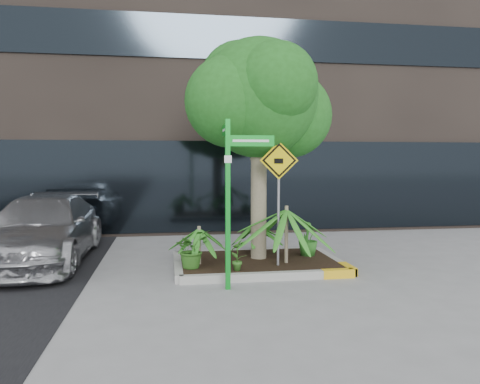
{
  "coord_description": "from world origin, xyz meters",
  "views": [
    {
      "loc": [
        -1.6,
        -8.88,
        2.17
      ],
      "look_at": [
        -0.17,
        0.2,
        1.53
      ],
      "focal_mm": 35.0,
      "sensor_mm": 36.0,
      "label": 1
    }
  ],
  "objects": [
    {
      "name": "building",
      "position": [
        0.5,
        8.5,
        7.5
      ],
      "size": [
        18.0,
        8.0,
        15.0
      ],
      "primitive_type": "cube",
      "color": "#2D2621",
      "rests_on": "ground"
    },
    {
      "name": "parked_car",
      "position": [
        -4.2,
        1.44,
        0.69
      ],
      "size": [
        2.0,
        4.81,
        1.39
      ],
      "primitive_type": "imported",
      "rotation": [
        0.0,
        0.0,
        -0.01
      ],
      "color": "#B2B2B7",
      "rests_on": "ground"
    },
    {
      "name": "shrub_a",
      "position": [
        -1.15,
        -0.21,
        0.5
      ],
      "size": [
        0.9,
        0.9,
        0.71
      ],
      "primitive_type": "imported",
      "rotation": [
        0.0,
        0.0,
        0.68
      ],
      "color": "#285B1A",
      "rests_on": "planter"
    },
    {
      "name": "shrub_d",
      "position": [
        0.41,
        0.98,
        0.49
      ],
      "size": [
        0.52,
        0.52,
        0.67
      ],
      "primitive_type": "imported",
      "rotation": [
        0.0,
        0.0,
        5.62
      ],
      "color": "#1B5E1B",
      "rests_on": "planter"
    },
    {
      "name": "palm_back",
      "position": [
        0.27,
        0.86,
        0.8
      ],
      "size": [
        0.78,
        0.78,
        0.87
      ],
      "color": "gray",
      "rests_on": "ground"
    },
    {
      "name": "street_sign_post",
      "position": [
        -0.54,
        -1.17,
        1.75
      ],
      "size": [
        0.84,
        0.83,
        2.84
      ],
      "rotation": [
        0.0,
        0.0,
        -0.02
      ],
      "color": "#0B831E",
      "rests_on": "ground"
    },
    {
      "name": "palm_front",
      "position": [
        0.71,
        -0.07,
        1.2
      ],
      "size": [
        1.26,
        1.26,
        1.4
      ],
      "color": "gray",
      "rests_on": "ground"
    },
    {
      "name": "shrub_b",
      "position": [
        1.34,
        0.55,
        0.53
      ],
      "size": [
        0.5,
        0.5,
        0.75
      ],
      "primitive_type": "imported",
      "rotation": [
        0.0,
        0.0,
        1.8
      ],
      "color": "#26661E",
      "rests_on": "planter"
    },
    {
      "name": "palm_left",
      "position": [
        -0.99,
        0.08,
        0.84
      ],
      "size": [
        0.83,
        0.83,
        0.92
      ],
      "color": "gray",
      "rests_on": "ground"
    },
    {
      "name": "ground",
      "position": [
        0.0,
        0.0,
        0.0
      ],
      "size": [
        80.0,
        80.0,
        0.0
      ],
      "primitive_type": "plane",
      "color": "gray",
      "rests_on": "ground"
    },
    {
      "name": "shrub_c",
      "position": [
        -0.34,
        -0.55,
        0.44
      ],
      "size": [
        0.43,
        0.43,
        0.58
      ],
      "primitive_type": "imported",
      "rotation": [
        0.0,
        0.0,
        3.89
      ],
      "color": "#2F661F",
      "rests_on": "planter"
    },
    {
      "name": "cattle_sign",
      "position": [
        0.51,
        -0.22,
        1.75
      ],
      "size": [
        0.7,
        0.24,
        2.37
      ],
      "rotation": [
        0.0,
        0.0,
        -0.3
      ],
      "color": "slate",
      "rests_on": "ground"
    },
    {
      "name": "tree",
      "position": [
        0.25,
        0.47,
        3.4
      ],
      "size": [
        3.1,
        2.75,
        4.65
      ],
      "color": "gray",
      "rests_on": "ground"
    },
    {
      "name": "planter",
      "position": [
        0.23,
        0.27,
        0.1
      ],
      "size": [
        3.35,
        2.36,
        0.15
      ],
      "color": "#9E9E99",
      "rests_on": "ground"
    }
  ]
}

